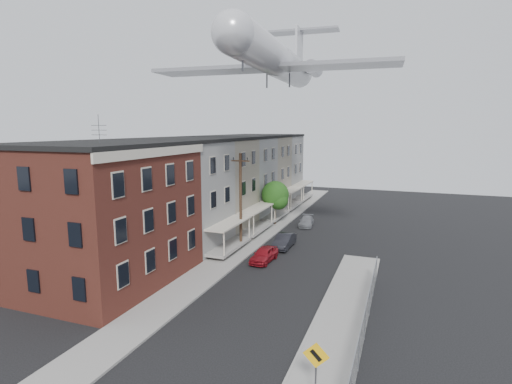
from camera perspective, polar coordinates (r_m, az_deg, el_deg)
ground at (r=21.16m, az=-7.28°, el=-23.19°), size 120.00×120.00×0.00m
sidewalk_left at (r=43.61m, az=0.99°, el=-5.78°), size 3.00×62.00×0.12m
sidewalk_right at (r=24.66m, az=11.77°, el=-18.16°), size 3.00×26.00×0.12m
curb_left at (r=43.16m, az=2.82°, el=-5.93°), size 0.15×62.00×0.14m
curb_right at (r=24.87m, az=8.31°, el=-17.78°), size 0.15×26.00×0.14m
corner_building at (r=31.22m, az=-21.18°, el=-2.80°), size 10.31×12.30×12.15m
row_house_a at (r=38.68m, az=-11.81°, el=-0.21°), size 11.98×7.00×10.30m
row_house_b at (r=44.68m, az=-7.04°, el=1.15°), size 11.98×7.00×10.30m
row_house_c at (r=50.94m, az=-3.42°, el=2.19°), size 11.98×7.00×10.30m
row_house_d at (r=57.37m, az=-0.59°, el=2.99°), size 11.98×7.00×10.30m
row_house_e at (r=63.92m, az=1.66°, el=3.62°), size 11.98×7.00×10.30m
chainlink_fence at (r=23.21m, az=15.30°, el=-17.53°), size 0.06×18.06×1.90m
warning_sign at (r=17.71m, az=8.56°, el=-23.06°), size 1.10×0.11×2.80m
utility_pole at (r=37.17m, az=-2.21°, el=-1.11°), size 1.80×0.26×9.00m
street_tree at (r=46.46m, az=2.88°, el=-0.58°), size 3.22×3.20×5.20m
car_near at (r=34.38m, az=1.15°, el=-8.92°), size 1.74×3.81×1.27m
car_mid at (r=38.33m, az=4.05°, el=-6.97°), size 1.40×4.02×1.32m
car_far at (r=46.89m, az=7.20°, el=-4.18°), size 1.96×3.88×1.08m
airplane at (r=38.53m, az=3.07°, el=18.26°), size 21.91×25.01×7.25m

